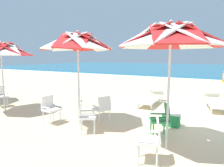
% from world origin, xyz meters
% --- Properties ---
extents(ground_plane, '(80.00, 80.00, 0.00)m').
position_xyz_m(ground_plane, '(0.00, 0.00, 0.00)').
color(ground_plane, beige).
extents(sea, '(80.00, 36.00, 0.10)m').
position_xyz_m(sea, '(0.00, 30.96, 0.05)').
color(sea, teal).
rests_on(sea, ground).
extents(surf_foam, '(80.00, 0.70, 0.01)m').
position_xyz_m(surf_foam, '(0.00, 12.66, 0.01)').
color(surf_foam, white).
rests_on(surf_foam, ground).
extents(beach_umbrella_0, '(2.27, 2.27, 2.81)m').
position_xyz_m(beach_umbrella_0, '(-0.53, -2.66, 2.45)').
color(beach_umbrella_0, silver).
rests_on(beach_umbrella_0, ground).
extents(plastic_chair_0, '(0.58, 0.56, 0.87)m').
position_xyz_m(plastic_chair_0, '(-0.65, -3.38, 0.50)').
color(plastic_chair_0, white).
rests_on(plastic_chair_0, ground).
extents(plastic_chair_1, '(0.61, 0.60, 0.87)m').
position_xyz_m(plastic_chair_1, '(-0.81, -2.04, 0.50)').
color(plastic_chair_1, '#2D8C4C').
rests_on(plastic_chair_1, ground).
extents(beach_umbrella_1, '(2.08, 2.08, 2.79)m').
position_xyz_m(beach_umbrella_1, '(-3.20, -2.37, 2.43)').
color(beach_umbrella_1, silver).
rests_on(beach_umbrella_1, ground).
extents(plastic_chair_2, '(0.52, 0.49, 0.87)m').
position_xyz_m(plastic_chair_2, '(-4.10, -2.67, 0.50)').
color(plastic_chair_2, white).
rests_on(plastic_chair_2, ground).
extents(plastic_chair_3, '(0.61, 0.59, 0.87)m').
position_xyz_m(plastic_chair_3, '(-2.68, -1.90, 0.50)').
color(plastic_chair_3, white).
rests_on(plastic_chair_3, ground).
extents(plastic_chair_4, '(0.63, 0.62, 0.87)m').
position_xyz_m(plastic_chair_4, '(-2.70, -2.75, 0.50)').
color(plastic_chair_4, white).
rests_on(plastic_chair_4, ground).
extents(beach_umbrella_2, '(2.21, 2.21, 2.64)m').
position_xyz_m(beach_umbrella_2, '(-6.52, -2.59, 2.28)').
color(beach_umbrella_2, silver).
rests_on(beach_umbrella_2, ground).
extents(plastic_chair_5, '(0.57, 0.54, 0.87)m').
position_xyz_m(plastic_chair_5, '(-7.41, -2.19, 0.50)').
color(plastic_chair_5, white).
rests_on(plastic_chair_5, ground).
extents(sun_lounger_1, '(1.03, 2.23, 0.62)m').
position_xyz_m(sun_lounger_1, '(0.28, 1.82, 0.28)').
color(sun_lounger_1, white).
rests_on(sun_lounger_1, ground).
extents(sun_lounger_2, '(0.69, 2.16, 0.62)m').
position_xyz_m(sun_lounger_2, '(-2.17, 1.23, 0.28)').
color(sun_lounger_2, white).
rests_on(sun_lounger_2, ground).
extents(cooler_box, '(0.50, 0.34, 0.40)m').
position_xyz_m(cooler_box, '(-0.78, -1.09, 0.20)').
color(cooler_box, '#238C4C').
rests_on(cooler_box, ground).
extents(beachgoer_seated, '(0.30, 0.93, 0.92)m').
position_xyz_m(beachgoer_seated, '(0.59, 11.47, 0.29)').
color(beachgoer_seated, yellow).
rests_on(beachgoer_seated, ground).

